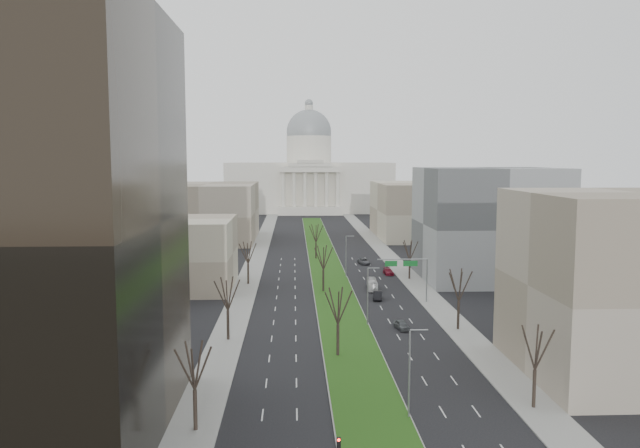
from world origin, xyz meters
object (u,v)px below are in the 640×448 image
object	(u,v)px
car_black	(378,295)
car_red	(388,272)
car_grey_near	(402,325)
car_grey_far	(364,261)
box_van	(372,284)

from	to	relation	value
car_black	car_red	xyz separation A→B (m)	(5.76, 24.77, -0.08)
car_grey_near	car_red	bearing A→B (deg)	74.01
car_red	car_black	bearing A→B (deg)	-106.12
car_grey_near	car_grey_far	bearing A→B (deg)	79.24
car_grey_far	box_van	size ratio (longest dim) A/B	0.67
car_grey_near	car_black	size ratio (longest dim) A/B	0.88
car_grey_near	car_black	world-z (taller)	car_black
car_grey_far	box_van	xyz separation A→B (m)	(-1.74, -30.11, 0.35)
car_red	car_grey_far	world-z (taller)	car_grey_far
box_van	car_black	bearing A→B (deg)	-87.25
car_black	car_grey_far	size ratio (longest dim) A/B	0.92
car_grey_near	car_red	xyz separation A→B (m)	(4.82, 45.09, -0.01)
car_black	box_van	size ratio (longest dim) A/B	0.61
car_black	car_grey_far	distance (m)	38.91
car_grey_near	car_black	distance (m)	20.35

